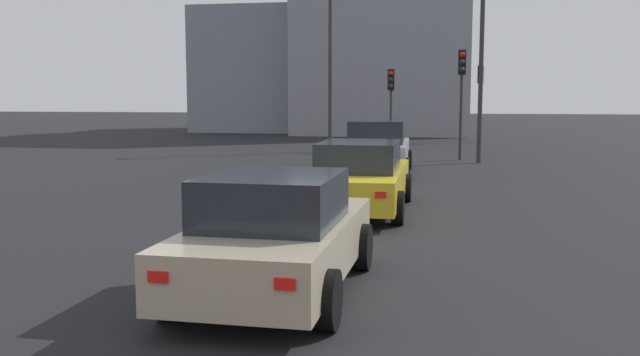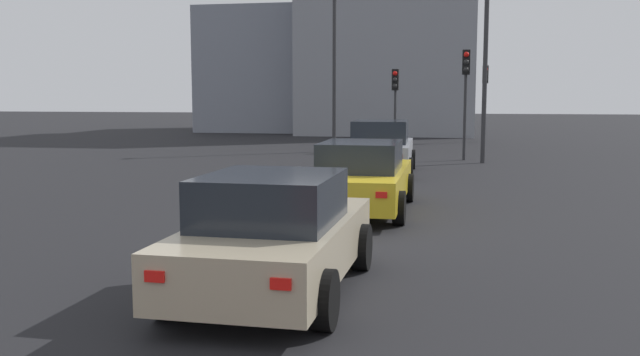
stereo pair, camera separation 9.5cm
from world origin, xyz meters
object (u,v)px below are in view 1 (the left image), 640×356
Objects in this scene: car_beige_third at (276,235)px; traffic_light_near_right at (462,81)px; street_lamp_kerbside at (330,46)px; car_silver_lead at (377,148)px; traffic_light_far_left at (391,92)px; traffic_light_near_left at (480,87)px; street_lamp_far at (482,22)px; car_yellow_second at (360,177)px.

traffic_light_near_right reaches higher than car_beige_third.
car_silver_lead is at bearing -160.67° from street_lamp_kerbside.
traffic_light_far_left reaches higher than car_silver_lead.
street_lamp_kerbside is (3.01, 5.39, 1.55)m from traffic_light_near_right.
traffic_light_near_right is (17.99, -2.56, 2.20)m from car_beige_third.
traffic_light_near_left is 11.49m from street_lamp_far.
street_lamp_kerbside is (14.93, 3.11, 3.75)m from car_yellow_second.
street_lamp_kerbside is at bearing -69.53° from traffic_light_far_left.
traffic_light_far_left is (21.73, 0.31, 1.82)m from car_beige_third.
car_yellow_second is 1.32× the size of traffic_light_far_left.
traffic_light_near_right is 0.48× the size of street_lamp_far.
traffic_light_near_right reaches higher than car_silver_lead.
car_beige_third is at bearing 178.47° from car_silver_lead.
car_yellow_second is 12.33m from traffic_light_near_right.
traffic_light_far_left is 3.25m from street_lamp_kerbside.
street_lamp_kerbside is at bearing -46.58° from traffic_light_near_left.
car_beige_third is at bearing 5.17° from traffic_light_far_left.
traffic_light_near_right reaches higher than traffic_light_near_left.
street_lamp_kerbside reaches higher than car_silver_lead.
car_beige_third is 21.80m from traffic_light_far_left.
street_lamp_kerbside is at bearing 56.75° from street_lamp_far.
traffic_light_far_left is 6.32m from street_lamp_far.
car_beige_third is 17.85m from street_lamp_far.
car_yellow_second is at bearing -10.61° from traffic_light_near_right.
street_lamp_far reaches higher than car_beige_third.
street_lamp_far is (-0.94, -0.64, 2.01)m from traffic_light_near_right.
street_lamp_kerbside reaches higher than traffic_light_near_right.
traffic_light_near_left is at bearing 152.83° from traffic_light_far_left.
street_lamp_kerbside is 0.89× the size of street_lamp_far.
traffic_light_far_left reaches higher than car_beige_third.
car_yellow_second is 0.54× the size of street_lamp_far.
car_beige_third reaches higher than car_yellow_second.
traffic_light_near_left is at bearing 173.76° from traffic_light_near_right.
traffic_light_far_left is at bearing 2.11° from car_yellow_second.
traffic_light_far_left is (3.74, 2.87, -0.38)m from traffic_light_near_right.
street_lamp_far reaches higher than car_silver_lead.
car_silver_lead is 1.17× the size of traffic_light_near_right.
street_lamp_kerbside is (-7.33, 6.57, 1.65)m from traffic_light_near_left.
car_yellow_second is at bearing -179.12° from car_silver_lead.
car_yellow_second is 1.12× the size of car_beige_third.
traffic_light_far_left is 0.41× the size of street_lamp_far.
street_lamp_far is at bearing -7.45° from traffic_light_near_left.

